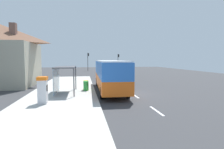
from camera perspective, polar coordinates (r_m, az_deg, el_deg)
The scene contains 19 objects.
ground_plane at distance 31.55m, azimuth -0.78°, elevation -1.34°, with size 56.00×92.00×0.04m, color #38383A.
sidewalk_platform at distance 19.44m, azimuth -14.65°, elevation -5.05°, with size 6.20×30.00×0.18m, color beige.
lane_stripe_seg_0 at distance 12.47m, azimuth 13.75°, elevation -10.97°, with size 0.16×2.20×0.01m, color silver.
lane_stripe_seg_1 at distance 17.06m, azimuth 7.24°, elevation -6.59°, with size 0.16×2.20×0.01m, color silver.
lane_stripe_seg_2 at distance 21.83m, azimuth 3.59°, elevation -4.05°, with size 0.16×2.20×0.01m, color silver.
lane_stripe_seg_3 at distance 26.69m, azimuth 1.27°, elevation -2.42°, with size 0.16×2.20×0.01m, color silver.
lane_stripe_seg_4 at distance 31.59m, azimuth -0.33°, elevation -1.28°, with size 0.16×2.20×0.01m, color silver.
lane_stripe_seg_5 at distance 36.52m, azimuth -1.50°, elevation -0.46°, with size 0.16×2.20×0.01m, color silver.
lane_stripe_seg_6 at distance 41.46m, azimuth -2.39°, elevation 0.17°, with size 0.16×2.20×0.01m, color silver.
lane_stripe_seg_7 at distance 46.42m, azimuth -3.09°, elevation 0.67°, with size 0.16×2.20×0.01m, color silver.
bus at distance 19.16m, azimuth -0.72°, elevation 0.25°, with size 2.79×11.07×3.21m.
white_van at distance 37.00m, azimuth 1.43°, elevation 1.69°, with size 2.07×5.22×2.30m.
sedan_near at distance 54.40m, azimuth -1.79°, elevation 2.11°, with size 1.96×4.46×1.52m.
ticket_machine at distance 14.06m, azimuth -20.83°, elevation -4.50°, with size 0.66×0.76×1.94m.
recycling_bin_green at distance 18.79m, azimuth -8.13°, elevation -3.53°, with size 0.52×0.52×0.95m, color green.
recycling_bin_yellow at distance 19.48m, azimuth -8.16°, elevation -3.24°, with size 0.52×0.52×0.95m, color yellow.
traffic_light_near_side at distance 52.65m, azimuth 1.98°, elevation 4.67°, with size 0.49×0.28×4.83m.
traffic_light_far_side at distance 52.52m, azimuth -7.48°, elevation 4.83°, with size 0.49×0.28×5.14m.
bus_shelter at distance 17.74m, azimuth -15.30°, elevation 0.54°, with size 1.80×4.00×2.50m.
Camera 1 is at (-4.43, -17.06, 3.37)m, focal length 29.27 mm.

